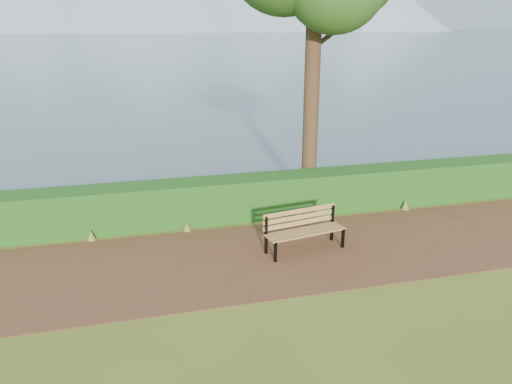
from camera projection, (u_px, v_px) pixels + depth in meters
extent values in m
plane|color=#51631C|center=(256.00, 265.00, 9.85)|extent=(140.00, 140.00, 0.00)
cube|color=brown|center=(252.00, 258.00, 10.13)|extent=(40.00, 3.40, 0.01)
cube|color=#124213|center=(229.00, 199.00, 12.08)|extent=(32.00, 0.85, 1.00)
cube|color=#485D74|center=(125.00, 35.00, 248.42)|extent=(700.00, 510.00, 0.00)
cone|color=#8498B1|center=(108.00, 8.00, 396.47)|extent=(120.00, 120.00, 35.00)
cone|color=#8498B1|center=(300.00, 6.00, 429.37)|extent=(130.00, 130.00, 40.00)
cube|color=black|center=(275.00, 252.00, 9.89)|extent=(0.06, 0.06, 0.43)
cube|color=black|center=(266.00, 236.00, 10.19)|extent=(0.06, 0.06, 0.82)
cube|color=black|center=(271.00, 240.00, 10.01)|extent=(0.14, 0.50, 0.05)
cube|color=black|center=(343.00, 238.00, 10.54)|extent=(0.06, 0.06, 0.43)
cube|color=black|center=(332.00, 223.00, 10.83)|extent=(0.06, 0.06, 0.82)
cube|color=black|center=(338.00, 227.00, 10.66)|extent=(0.14, 0.50, 0.05)
cube|color=#9E653D|center=(310.00, 235.00, 10.17)|extent=(1.71, 0.39, 0.03)
cube|color=#9E653D|center=(307.00, 233.00, 10.27)|extent=(1.71, 0.39, 0.03)
cube|color=#9E653D|center=(304.00, 231.00, 10.38)|extent=(1.71, 0.39, 0.03)
cube|color=#9E653D|center=(301.00, 229.00, 10.48)|extent=(1.71, 0.39, 0.03)
cube|color=#9E653D|center=(300.00, 223.00, 10.50)|extent=(1.70, 0.35, 0.10)
cube|color=#9E653D|center=(300.00, 217.00, 10.45)|extent=(1.70, 0.35, 0.10)
cube|color=#9E653D|center=(300.00, 211.00, 10.41)|extent=(1.70, 0.35, 0.10)
cylinder|color=#352415|center=(312.00, 68.00, 12.27)|extent=(0.39, 0.39, 6.99)
cylinder|color=#352415|center=(330.00, 35.00, 12.13)|extent=(1.02, 0.12, 0.76)
cylinder|color=#352415|center=(298.00, 14.00, 11.86)|extent=(0.79, 0.37, 0.70)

